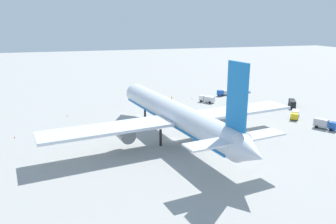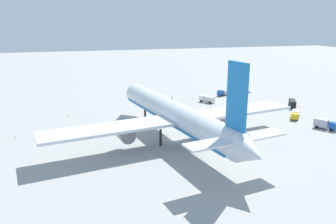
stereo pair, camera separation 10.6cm
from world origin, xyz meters
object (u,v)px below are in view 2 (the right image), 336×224
Objects in this scene: service_truck_1 at (295,114)px; traffic_cone_1 at (15,137)px; baggage_cart_0 at (249,92)px; airliner at (175,115)px; traffic_cone_0 at (67,115)px; service_truck_3 at (325,124)px; service_truck_4 at (292,103)px; service_truck_0 at (224,92)px; traffic_cone_2 at (192,99)px; ground_worker_2 at (172,98)px; service_truck_2 at (207,99)px.

service_truck_1 is 88.35m from traffic_cone_1.
airliner is at bearing 134.47° from baggage_cart_0.
traffic_cone_0 is at bearing 71.44° from service_truck_1.
service_truck_1 is at bearing 5.46° from service_truck_3.
service_truck_4 is at bearing -15.99° from service_truck_3.
service_truck_0 is 40.40m from service_truck_1.
baggage_cart_0 is at bearing -79.86° from traffic_cone_2.
traffic_cone_2 is at bearing 100.22° from service_truck_0.
service_truck_4 is 83.12m from traffic_cone_0.
airliner is at bearing 86.17° from service_truck_3.
service_truck_3 is at bearing -146.54° from ground_worker_2.
traffic_cone_1 is (-36.43, 95.03, 0.01)m from baggage_cart_0.
traffic_cone_0 is at bearing 102.22° from baggage_cart_0.
service_truck_1 is 49.23m from ground_worker_2.
service_truck_1 is 12.01× the size of traffic_cone_2.
service_truck_3 is 59.95m from ground_worker_2.
service_truck_2 is 3.68× the size of ground_worker_2.
service_truck_0 is at bearing 9.07° from service_truck_3.
baggage_cart_0 is at bearing -69.02° from traffic_cone_1.
traffic_cone_1 is (18.29, 89.34, -1.33)m from service_truck_3.
baggage_cart_0 is at bearing -77.78° from traffic_cone_0.
service_truck_4 is 12.54× the size of traffic_cone_1.
service_truck_0 reaches higher than baggage_cart_0.
service_truck_4 reaches higher than traffic_cone_2.
traffic_cone_2 is at bearing 32.08° from service_truck_1.
service_truck_0 is 2.01× the size of baggage_cart_0.
ground_worker_2 is at bearing 95.15° from service_truck_0.
service_truck_0 is (49.10, -38.53, -6.14)m from airliner.
airliner is 20.71× the size of baggage_cart_0.
service_truck_0 is 12.70× the size of traffic_cone_0.
service_truck_0 is 1.01× the size of service_truck_4.
baggage_cart_0 is at bearing -79.94° from service_truck_0.
baggage_cart_0 is at bearing -64.46° from service_truck_2.
traffic_cone_0 reaches higher than baggage_cart_0.
service_truck_2 reaches higher than traffic_cone_0.
airliner is 47.01m from service_truck_1.
traffic_cone_1 is at bearing 119.40° from ground_worker_2.
service_truck_0 is at bearing -79.78° from traffic_cone_2.
service_truck_2 is at bearing -33.97° from airliner.
traffic_cone_0 and traffic_cone_1 have the same top height.
airliner reaches higher than traffic_cone_0.
service_truck_4 is (-16.74, -27.85, 0.10)m from service_truck_2.
service_truck_3 reaches higher than traffic_cone_0.
service_truck_2 is (29.71, 19.37, 0.06)m from service_truck_1.
ground_worker_2 is 3.19× the size of traffic_cone_2.
ground_worker_2 is 3.19× the size of traffic_cone_1.
service_truck_3 is 12.10× the size of traffic_cone_2.
service_truck_0 is 15.82m from service_truck_2.
service_truck_2 reaches higher than baggage_cart_0.
service_truck_3 is 1.92× the size of baggage_cart_0.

